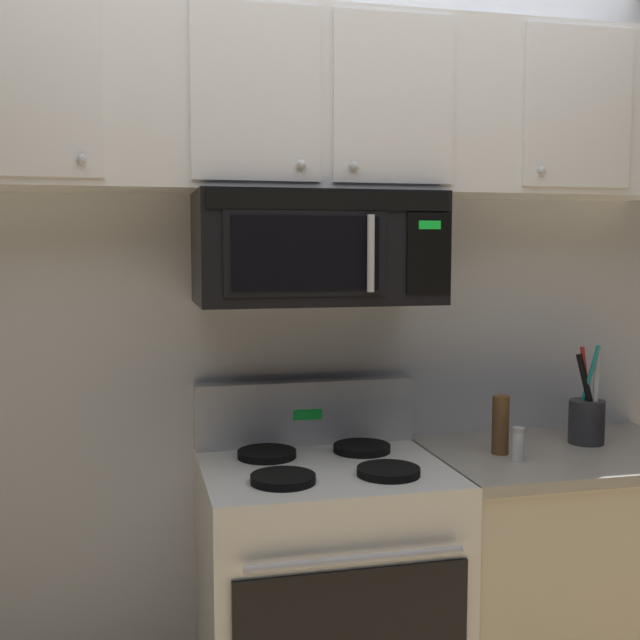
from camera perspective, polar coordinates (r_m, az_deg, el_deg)
The scene contains 8 objects.
back_wall at distance 2.76m, azimuth -1.44°, elevation 0.57°, with size 5.20×0.10×2.70m, color silver.
stove_range at distance 2.64m, azimuth 0.35°, elevation -19.56°, with size 0.76×0.69×1.12m.
over_range_microwave at distance 2.51m, azimuth -0.27°, elevation 5.23°, with size 0.76×0.43×0.35m.
upper_cabinets at distance 2.58m, azimuth -0.44°, elevation 15.29°, with size 2.50×0.36×0.55m.
counter_segment at distance 2.95m, azimuth 17.17°, elevation -17.39°, with size 0.93×0.65×0.90m.
utensil_crock_charcoal at distance 2.89m, azimuth 18.77°, elevation -6.68°, with size 0.12×0.12×0.35m.
salt_shaker at distance 2.60m, azimuth 14.16°, elevation -8.75°, with size 0.04×0.04×0.11m.
pepper_mill at distance 2.67m, azimuth 12.95°, elevation -7.41°, with size 0.06×0.06×0.19m, color brown.
Camera 1 is at (-0.57, -1.90, 1.58)m, focal length 44.17 mm.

